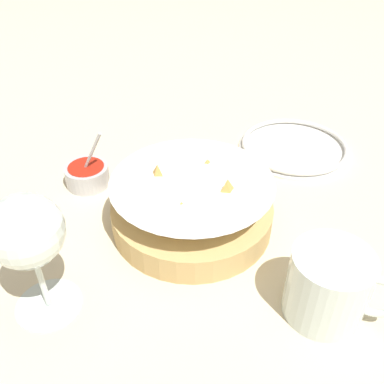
{
  "coord_description": "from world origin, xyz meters",
  "views": [
    {
      "loc": [
        0.19,
        -0.42,
        0.42
      ],
      "look_at": [
        0.02,
        0.02,
        0.06
      ],
      "focal_mm": 40.0,
      "sensor_mm": 36.0,
      "label": 1
    }
  ],
  "objects_px": {
    "sauce_cup": "(87,174)",
    "side_plate": "(294,146)",
    "wine_glass": "(27,235)",
    "beer_mug": "(328,287)",
    "food_basket": "(192,206)"
  },
  "relations": [
    {
      "from": "sauce_cup",
      "to": "side_plate",
      "type": "relative_size",
      "value": 0.51
    },
    {
      "from": "food_basket",
      "to": "sauce_cup",
      "type": "relative_size",
      "value": 2.23
    },
    {
      "from": "beer_mug",
      "to": "side_plate",
      "type": "distance_m",
      "value": 0.37
    },
    {
      "from": "wine_glass",
      "to": "sauce_cup",
      "type": "bearing_deg",
      "value": 110.68
    },
    {
      "from": "wine_glass",
      "to": "side_plate",
      "type": "relative_size",
      "value": 0.8
    },
    {
      "from": "wine_glass",
      "to": "side_plate",
      "type": "distance_m",
      "value": 0.52
    },
    {
      "from": "food_basket",
      "to": "beer_mug",
      "type": "xyz_separation_m",
      "value": [
        0.2,
        -0.09,
        0.01
      ]
    },
    {
      "from": "wine_glass",
      "to": "beer_mug",
      "type": "bearing_deg",
      "value": 19.49
    },
    {
      "from": "wine_glass",
      "to": "beer_mug",
      "type": "relative_size",
      "value": 1.26
    },
    {
      "from": "wine_glass",
      "to": "side_plate",
      "type": "bearing_deg",
      "value": 65.05
    },
    {
      "from": "sauce_cup",
      "to": "side_plate",
      "type": "bearing_deg",
      "value": 37.09
    },
    {
      "from": "beer_mug",
      "to": "side_plate",
      "type": "xyz_separation_m",
      "value": [
        -0.1,
        0.35,
        -0.03
      ]
    },
    {
      "from": "sauce_cup",
      "to": "side_plate",
      "type": "xyz_separation_m",
      "value": [
        0.3,
        0.23,
        -0.01
      ]
    },
    {
      "from": "sauce_cup",
      "to": "beer_mug",
      "type": "xyz_separation_m",
      "value": [
        0.4,
        -0.12,
        0.02
      ]
    },
    {
      "from": "wine_glass",
      "to": "side_plate",
      "type": "height_order",
      "value": "wine_glass"
    }
  ]
}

